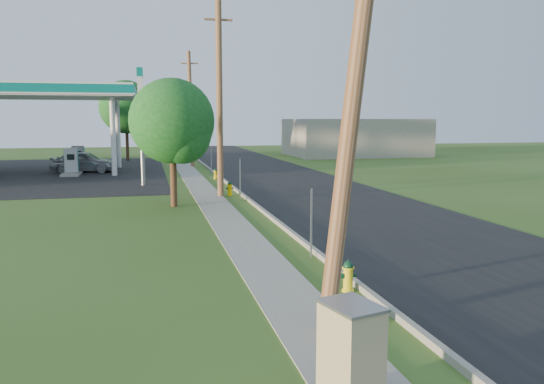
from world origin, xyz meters
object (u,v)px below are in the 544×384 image
at_px(utility_pole_near, 356,68).
at_px(tree_lot, 127,109).
at_px(car_silver, 84,161).
at_px(fuel_pump_se, 79,161).
at_px(hydrant_near, 348,276).
at_px(price_pylon, 140,93).
at_px(tree_verge, 174,124).
at_px(utility_pole_mid, 219,99).
at_px(hydrant_far, 215,174).
at_px(fuel_pump_ne, 72,165).
at_px(hydrant_mid, 230,188).
at_px(utility_pole_far, 191,109).
at_px(utility_cabinet, 351,354).

bearing_deg(utility_pole_near, tree_lot, 96.98).
bearing_deg(car_silver, fuel_pump_se, 29.27).
xyz_separation_m(fuel_pump_se, hydrant_near, (9.68, -32.86, -0.36)).
bearing_deg(price_pylon, tree_verge, -79.75).
bearing_deg(tree_verge, price_pylon, 100.25).
relative_size(utility_pole_mid, car_silver, 2.05).
distance_m(tree_verge, hydrant_far, 11.82).
relative_size(tree_verge, tree_lot, 0.75).
distance_m(fuel_pump_ne, hydrant_mid, 15.89).
xyz_separation_m(utility_pole_mid, hydrant_far, (0.75, 8.09, -4.60)).
relative_size(utility_pole_near, utility_pole_far, 1.00).
relative_size(hydrant_far, car_silver, 0.15).
distance_m(fuel_pump_ne, hydrant_far, 10.83).
xyz_separation_m(price_pylon, hydrant_near, (4.68, -21.36, -5.07)).
bearing_deg(hydrant_near, fuel_pump_ne, 108.54).
height_order(utility_pole_near, price_pylon, utility_pole_near).
distance_m(utility_pole_far, tree_lot, 9.52).
height_order(fuel_pump_ne, hydrant_far, fuel_pump_ne).
height_order(price_pylon, hydrant_far, price_pylon).
relative_size(utility_pole_far, utility_cabinet, 6.59).
distance_m(utility_pole_mid, hydrant_near, 16.53).
distance_m(utility_pole_mid, tree_lot, 26.42).
relative_size(utility_pole_far, hydrant_mid, 12.67).
bearing_deg(car_silver, utility_pole_mid, -138.48).
xyz_separation_m(utility_pole_far, tree_lot, (-5.37, 7.86, 0.12)).
height_order(tree_verge, car_silver, tree_verge).
bearing_deg(car_silver, price_pylon, -142.58).
bearing_deg(utility_pole_near, utility_pole_far, 90.00).
bearing_deg(utility_cabinet, fuel_pump_se, 101.95).
distance_m(hydrant_near, utility_cabinet, 4.91).
bearing_deg(utility_pole_far, price_pylon, -107.33).
bearing_deg(hydrant_near, utility_pole_mid, 92.80).
xyz_separation_m(tree_lot, utility_cabinet, (4.39, -46.30, -4.20)).
bearing_deg(car_silver, fuel_pump_ne, 172.69).
height_order(utility_pole_mid, fuel_pump_ne, utility_pole_mid).
bearing_deg(utility_pole_mid, car_silver, 119.07).
relative_size(hydrant_near, car_silver, 0.16).
height_order(fuel_pump_se, hydrant_near, fuel_pump_se).
distance_m(tree_verge, car_silver, 18.79).
bearing_deg(fuel_pump_se, hydrant_far, -42.71).
distance_m(fuel_pump_se, hydrant_far, 13.14).
relative_size(utility_pole_near, tree_verge, 1.65).
relative_size(tree_verge, car_silver, 1.20).
bearing_deg(tree_verge, hydrant_near, -76.33).
relative_size(tree_verge, utility_cabinet, 3.99).
xyz_separation_m(utility_pole_mid, tree_lot, (-5.37, 25.86, -0.03)).
bearing_deg(tree_lot, hydrant_mid, -77.11).
distance_m(utility_pole_near, price_pylon, 23.83).
height_order(hydrant_near, utility_cabinet, utility_cabinet).
bearing_deg(utility_pole_mid, tree_lot, 101.73).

